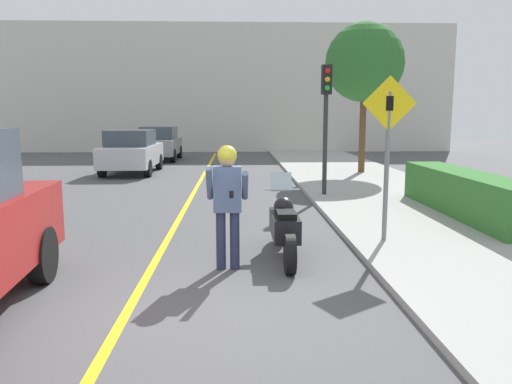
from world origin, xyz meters
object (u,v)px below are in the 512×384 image
object	(u,v)px
traffic_light	(326,105)
parked_car_silver	(132,151)
person_biker	(227,193)
parked_car_grey	(159,143)
crossing_sign	(388,143)
motorcycle	(284,227)
street_tree	(365,63)

from	to	relation	value
traffic_light	parked_car_silver	bearing A→B (deg)	136.26
person_biker	parked_car_grey	size ratio (longest dim) A/B	0.43
person_biker	crossing_sign	xyz separation A→B (m)	(2.67, 1.23, 0.65)
traffic_light	parked_car_grey	distance (m)	13.47
motorcycle	parked_car_silver	distance (m)	12.74
motorcycle	parked_car_grey	world-z (taller)	parked_car_grey
traffic_light	parked_car_grey	xyz separation A→B (m)	(-6.24, 11.83, -1.65)
person_biker	traffic_light	size ratio (longest dim) A/B	0.53
street_tree	parked_car_silver	size ratio (longest dim) A/B	1.31
traffic_light	parked_car_silver	xyz separation A→B (m)	(-6.44, 6.16, -1.65)
street_tree	parked_car_silver	xyz separation A→B (m)	(-8.77, 0.85, -3.28)
traffic_light	street_tree	xyz separation A→B (m)	(2.33, 5.32, 1.63)
street_tree	parked_car_silver	world-z (taller)	street_tree
parked_car_grey	street_tree	bearing A→B (deg)	-37.22
street_tree	traffic_light	bearing A→B (deg)	-113.70
street_tree	parked_car_grey	size ratio (longest dim) A/B	1.31
traffic_light	parked_car_silver	size ratio (longest dim) A/B	0.82
traffic_light	crossing_sign	bearing A→B (deg)	-88.12
crossing_sign	parked_car_silver	xyz separation A→B (m)	(-6.60, 11.18, -0.92)
person_biker	parked_car_silver	bearing A→B (deg)	107.61
parked_car_silver	motorcycle	bearing A→B (deg)	-67.77
crossing_sign	person_biker	bearing A→B (deg)	-155.24
motorcycle	traffic_light	distance (m)	6.19
crossing_sign	street_tree	distance (m)	10.82
person_biker	street_tree	bearing A→B (deg)	67.30
traffic_light	street_tree	size ratio (longest dim) A/B	0.63
parked_car_silver	street_tree	bearing A→B (deg)	-5.50
person_biker	parked_car_grey	distance (m)	18.45
motorcycle	person_biker	distance (m)	1.25
parked_car_grey	crossing_sign	bearing A→B (deg)	-69.19
motorcycle	street_tree	distance (m)	12.19
motorcycle	crossing_sign	bearing A→B (deg)	18.87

